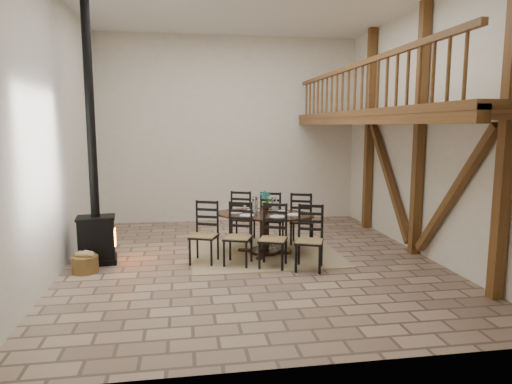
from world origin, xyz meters
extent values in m
plane|color=tan|center=(0.00, 0.00, 0.00)|extent=(8.00, 8.00, 0.00)
cube|color=white|center=(0.00, 4.00, 2.50)|extent=(7.00, 0.02, 5.00)
cube|color=white|center=(0.00, -4.00, 2.50)|extent=(7.00, 0.02, 5.00)
cube|color=white|center=(-3.50, 0.00, 2.50)|extent=(0.02, 8.00, 5.00)
cube|color=white|center=(3.50, 0.00, 2.50)|extent=(0.02, 8.00, 5.00)
cube|color=brown|center=(3.38, -2.50, 2.50)|extent=(0.18, 0.18, 5.00)
cube|color=brown|center=(3.38, 0.00, 2.50)|extent=(0.18, 0.18, 5.00)
cube|color=brown|center=(3.38, 2.50, 2.50)|extent=(0.18, 0.18, 5.00)
cube|color=brown|center=(3.38, -1.25, 1.40)|extent=(0.14, 2.16, 2.54)
cube|color=brown|center=(3.38, 1.25, 1.40)|extent=(0.14, 2.16, 2.54)
cube|color=brown|center=(3.38, 0.00, 2.80)|extent=(0.20, 7.80, 0.20)
cube|color=brown|center=(2.70, 0.00, 2.85)|extent=(1.60, 7.80, 0.12)
cube|color=brown|center=(2.00, 0.00, 2.75)|extent=(0.18, 7.80, 0.22)
cube|color=brown|center=(2.00, 0.00, 3.75)|extent=(0.09, 7.60, 0.09)
cube|color=brown|center=(2.00, 0.00, 3.33)|extent=(0.06, 7.60, 0.86)
cube|color=tan|center=(0.33, 0.49, 0.01)|extent=(3.00, 2.50, 0.02)
ellipsoid|color=black|center=(0.33, 0.49, 0.82)|extent=(2.34, 1.88, 0.04)
cylinder|color=black|center=(0.33, 0.49, 0.40)|extent=(0.20, 0.20, 0.76)
cylinder|color=black|center=(0.33, 0.49, 0.05)|extent=(0.63, 0.63, 0.06)
cube|color=tan|center=(-0.93, 0.02, 0.53)|extent=(0.63, 0.61, 0.04)
cube|color=black|center=(-0.93, 0.02, 0.26)|extent=(0.61, 0.61, 0.51)
cube|color=black|center=(-0.85, 0.22, 0.85)|extent=(0.41, 0.20, 0.67)
cube|color=tan|center=(-0.31, -0.22, 0.53)|extent=(0.63, 0.61, 0.04)
cube|color=black|center=(-0.31, -0.22, 0.26)|extent=(0.61, 0.61, 0.51)
cube|color=black|center=(-0.23, -0.03, 0.85)|extent=(0.41, 0.20, 0.67)
cube|color=tan|center=(0.32, -0.47, 0.53)|extent=(0.63, 0.61, 0.04)
cube|color=black|center=(0.32, -0.47, 0.26)|extent=(0.61, 0.61, 0.51)
cube|color=black|center=(0.40, -0.27, 0.85)|extent=(0.41, 0.20, 0.67)
cube|color=tan|center=(0.94, -0.71, 0.53)|extent=(0.63, 0.61, 0.04)
cube|color=black|center=(0.94, -0.71, 0.26)|extent=(0.61, 0.61, 0.51)
cube|color=black|center=(1.02, -0.51, 0.85)|extent=(0.41, 0.20, 0.67)
cube|color=tan|center=(0.03, 1.56, 0.53)|extent=(0.63, 0.61, 0.04)
cube|color=black|center=(0.03, 1.56, 0.26)|extent=(0.61, 0.61, 0.51)
cube|color=black|center=(-0.05, 1.36, 0.85)|extent=(0.41, 0.20, 0.67)
cube|color=tan|center=(0.65, 1.32, 0.53)|extent=(0.63, 0.61, 0.04)
cube|color=black|center=(0.65, 1.32, 0.26)|extent=(0.61, 0.61, 0.51)
cube|color=black|center=(0.58, 1.12, 0.85)|extent=(0.41, 0.20, 0.67)
cube|color=tan|center=(1.28, 1.08, 0.53)|extent=(0.63, 0.61, 0.04)
cube|color=black|center=(1.28, 1.08, 0.26)|extent=(0.61, 0.61, 0.51)
cube|color=black|center=(1.20, 0.88, 0.85)|extent=(0.41, 0.20, 0.67)
cube|color=white|center=(0.33, 0.49, 0.84)|extent=(1.74, 1.29, 0.01)
cube|color=white|center=(0.33, 0.49, 0.93)|extent=(1.06, 0.68, 0.18)
cylinder|color=white|center=(0.14, 0.56, 1.01)|extent=(0.12, 0.12, 0.34)
cylinder|color=white|center=(0.52, 0.41, 1.01)|extent=(0.12, 0.12, 0.34)
cylinder|color=silver|center=(0.14, 0.56, 0.92)|extent=(0.06, 0.06, 0.16)
cylinder|color=silver|center=(0.52, 0.41, 0.92)|extent=(0.06, 0.06, 0.16)
imported|color=#4C723F|center=(0.35, 0.54, 1.07)|extent=(0.29, 0.25, 0.47)
cube|color=black|center=(-2.96, 0.32, 0.05)|extent=(0.77, 0.62, 0.11)
cube|color=black|center=(-2.96, 0.32, 0.49)|extent=(0.71, 0.56, 0.76)
cube|color=#FF590C|center=(-2.62, 0.36, 0.49)|extent=(0.06, 0.30, 0.30)
cube|color=black|center=(-2.96, 0.32, 0.89)|extent=(0.75, 0.61, 0.04)
cylinder|color=black|center=(-2.96, 0.32, 2.96)|extent=(0.16, 0.16, 4.09)
cylinder|color=brown|center=(-3.07, -0.23, 0.15)|extent=(0.46, 0.46, 0.30)
cube|color=tan|center=(-3.07, -0.23, 0.33)|extent=(0.25, 0.25, 0.09)
cube|color=tan|center=(-3.09, 0.96, 0.10)|extent=(0.33, 0.27, 0.20)
camera|label=1|loc=(-1.29, -8.53, 2.61)|focal=32.00mm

